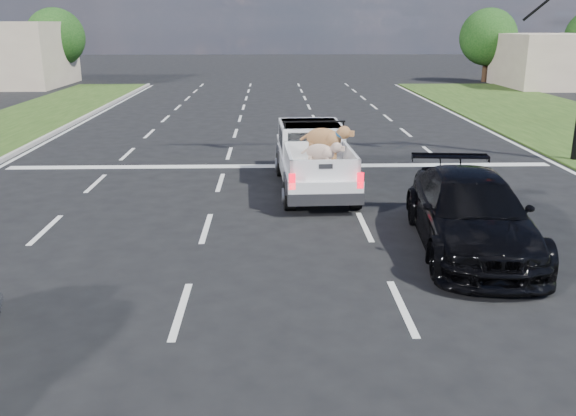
% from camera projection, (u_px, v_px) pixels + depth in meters
% --- Properties ---
extents(ground, '(160.00, 160.00, 0.00)m').
position_uv_depth(ground, '(292.00, 309.00, 9.61)').
color(ground, black).
rests_on(ground, ground).
extents(road_markings, '(17.75, 60.00, 0.01)m').
position_uv_depth(road_markings, '(283.00, 196.00, 15.89)').
color(road_markings, silver).
rests_on(road_markings, ground).
extents(traffic_signal, '(9.11, 0.31, 7.00)m').
position_uv_depth(traffic_signal, '(517.00, 9.00, 18.47)').
color(traffic_signal, black).
rests_on(traffic_signal, ground).
extents(tree_far_c, '(4.20, 4.20, 5.40)m').
position_uv_depth(tree_far_c, '(56.00, 37.00, 44.54)').
color(tree_far_c, '#332114').
rests_on(tree_far_c, ground).
extents(tree_far_d, '(4.20, 4.20, 5.40)m').
position_uv_depth(tree_far_d, '(488.00, 37.00, 45.43)').
color(tree_far_d, '#332114').
rests_on(tree_far_d, ground).
extents(pickup_truck, '(2.02, 4.99, 1.84)m').
position_uv_depth(pickup_truck, '(314.00, 157.00, 16.34)').
color(pickup_truck, black).
rests_on(pickup_truck, ground).
extents(black_coupe, '(2.54, 5.27, 1.48)m').
position_uv_depth(black_coupe, '(471.00, 213.00, 11.97)').
color(black_coupe, black).
rests_on(black_coupe, ground).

